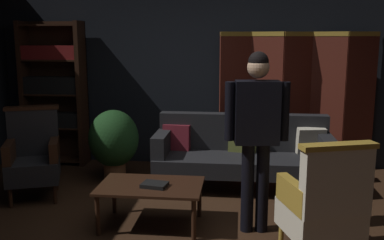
{
  "coord_description": "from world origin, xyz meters",
  "views": [
    {
      "loc": [
        0.51,
        -3.77,
        1.82
      ],
      "look_at": [
        0.0,
        0.8,
        0.95
      ],
      "focal_mm": 40.79,
      "sensor_mm": 36.0,
      "label": 1
    }
  ],
  "objects_px": {
    "velvet_couch": "(242,151)",
    "armchair_wing_left": "(33,156)",
    "coffee_table": "(151,189)",
    "potted_plant": "(114,141)",
    "book_black_cloth": "(155,185)",
    "bookshelf": "(54,91)",
    "standing_figure": "(257,126)",
    "armchair_gilt_accent": "(324,205)",
    "folding_screen": "(296,100)"
  },
  "relations": [
    {
      "from": "armchair_wing_left",
      "to": "armchair_gilt_accent",
      "type": "bearing_deg",
      "value": -20.9
    },
    {
      "from": "armchair_wing_left",
      "to": "velvet_couch",
      "type": "bearing_deg",
      "value": 14.76
    },
    {
      "from": "coffee_table",
      "to": "potted_plant",
      "type": "relative_size",
      "value": 1.08
    },
    {
      "from": "bookshelf",
      "to": "velvet_couch",
      "type": "bearing_deg",
      "value": -15.31
    },
    {
      "from": "book_black_cloth",
      "to": "armchair_gilt_accent",
      "type": "bearing_deg",
      "value": -17.58
    },
    {
      "from": "armchair_gilt_accent",
      "to": "potted_plant",
      "type": "distance_m",
      "value": 2.9
    },
    {
      "from": "velvet_couch",
      "to": "armchair_gilt_accent",
      "type": "bearing_deg",
      "value": -69.91
    },
    {
      "from": "bookshelf",
      "to": "velvet_couch",
      "type": "relative_size",
      "value": 0.97
    },
    {
      "from": "bookshelf",
      "to": "potted_plant",
      "type": "xyz_separation_m",
      "value": [
        1.08,
        -0.73,
        -0.54
      ]
    },
    {
      "from": "book_black_cloth",
      "to": "armchair_wing_left",
      "type": "bearing_deg",
      "value": 156.04
    },
    {
      "from": "bookshelf",
      "to": "book_black_cloth",
      "type": "xyz_separation_m",
      "value": [
        1.86,
        -2.06,
        -0.63
      ]
    },
    {
      "from": "folding_screen",
      "to": "velvet_couch",
      "type": "bearing_deg",
      "value": -131.85
    },
    {
      "from": "armchair_wing_left",
      "to": "standing_figure",
      "type": "distance_m",
      "value": 2.64
    },
    {
      "from": "coffee_table",
      "to": "bookshelf",
      "type": "bearing_deg",
      "value": 132.16
    },
    {
      "from": "standing_figure",
      "to": "armchair_wing_left",
      "type": "bearing_deg",
      "value": 165.67
    },
    {
      "from": "folding_screen",
      "to": "armchair_wing_left",
      "type": "bearing_deg",
      "value": -155.19
    },
    {
      "from": "bookshelf",
      "to": "standing_figure",
      "type": "height_order",
      "value": "bookshelf"
    },
    {
      "from": "standing_figure",
      "to": "bookshelf",
      "type": "bearing_deg",
      "value": 144.53
    },
    {
      "from": "armchair_wing_left",
      "to": "book_black_cloth",
      "type": "height_order",
      "value": "armchair_wing_left"
    },
    {
      "from": "velvet_couch",
      "to": "standing_figure",
      "type": "distance_m",
      "value": 1.4
    },
    {
      "from": "velvet_couch",
      "to": "armchair_gilt_accent",
      "type": "relative_size",
      "value": 2.04
    },
    {
      "from": "bookshelf",
      "to": "coffee_table",
      "type": "relative_size",
      "value": 2.05
    },
    {
      "from": "velvet_couch",
      "to": "armchair_wing_left",
      "type": "bearing_deg",
      "value": -165.24
    },
    {
      "from": "folding_screen",
      "to": "book_black_cloth",
      "type": "relative_size",
      "value": 8.93
    },
    {
      "from": "folding_screen",
      "to": "armchair_wing_left",
      "type": "xyz_separation_m",
      "value": [
        -3.11,
        -1.44,
        -0.5
      ]
    },
    {
      "from": "coffee_table",
      "to": "folding_screen",
      "type": "bearing_deg",
      "value": 52.19
    },
    {
      "from": "folding_screen",
      "to": "armchair_wing_left",
      "type": "distance_m",
      "value": 3.46
    },
    {
      "from": "bookshelf",
      "to": "armchair_gilt_accent",
      "type": "height_order",
      "value": "bookshelf"
    },
    {
      "from": "potted_plant",
      "to": "armchair_gilt_accent",
      "type": "bearing_deg",
      "value": -38.27
    },
    {
      "from": "book_black_cloth",
      "to": "bookshelf",
      "type": "bearing_deg",
      "value": 132.2
    },
    {
      "from": "standing_figure",
      "to": "armchair_gilt_accent",
      "type": "bearing_deg",
      "value": -44.1
    },
    {
      "from": "bookshelf",
      "to": "potted_plant",
      "type": "distance_m",
      "value": 1.41
    },
    {
      "from": "armchair_gilt_accent",
      "to": "armchair_wing_left",
      "type": "distance_m",
      "value": 3.25
    },
    {
      "from": "bookshelf",
      "to": "velvet_couch",
      "type": "xyz_separation_m",
      "value": [
        2.7,
        -0.74,
        -0.62
      ]
    },
    {
      "from": "velvet_couch",
      "to": "armchair_wing_left",
      "type": "xyz_separation_m",
      "value": [
        -2.39,
        -0.63,
        0.04
      ]
    },
    {
      "from": "standing_figure",
      "to": "book_black_cloth",
      "type": "bearing_deg",
      "value": -177.02
    },
    {
      "from": "bookshelf",
      "to": "book_black_cloth",
      "type": "bearing_deg",
      "value": -47.8
    },
    {
      "from": "potted_plant",
      "to": "armchair_wing_left",
      "type": "bearing_deg",
      "value": -140.12
    },
    {
      "from": "velvet_couch",
      "to": "standing_figure",
      "type": "relative_size",
      "value": 1.25
    },
    {
      "from": "bookshelf",
      "to": "book_black_cloth",
      "type": "relative_size",
      "value": 8.65
    },
    {
      "from": "folding_screen",
      "to": "book_black_cloth",
      "type": "height_order",
      "value": "folding_screen"
    },
    {
      "from": "folding_screen",
      "to": "bookshelf",
      "type": "relative_size",
      "value": 1.03
    },
    {
      "from": "velvet_couch",
      "to": "book_black_cloth",
      "type": "height_order",
      "value": "velvet_couch"
    },
    {
      "from": "coffee_table",
      "to": "armchair_gilt_accent",
      "type": "bearing_deg",
      "value": -18.79
    },
    {
      "from": "bookshelf",
      "to": "armchair_wing_left",
      "type": "relative_size",
      "value": 1.97
    },
    {
      "from": "velvet_couch",
      "to": "book_black_cloth",
      "type": "xyz_separation_m",
      "value": [
        -0.84,
        -1.32,
        -0.01
      ]
    },
    {
      "from": "velvet_couch",
      "to": "coffee_table",
      "type": "bearing_deg",
      "value": -124.97
    },
    {
      "from": "folding_screen",
      "to": "book_black_cloth",
      "type": "xyz_separation_m",
      "value": [
        -1.56,
        -2.13,
        -0.55
      ]
    },
    {
      "from": "folding_screen",
      "to": "armchair_gilt_accent",
      "type": "xyz_separation_m",
      "value": [
        -0.07,
        -2.6,
        -0.5
      ]
    },
    {
      "from": "standing_figure",
      "to": "potted_plant",
      "type": "xyz_separation_m",
      "value": [
        -1.74,
        1.28,
        -0.49
      ]
    }
  ]
}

